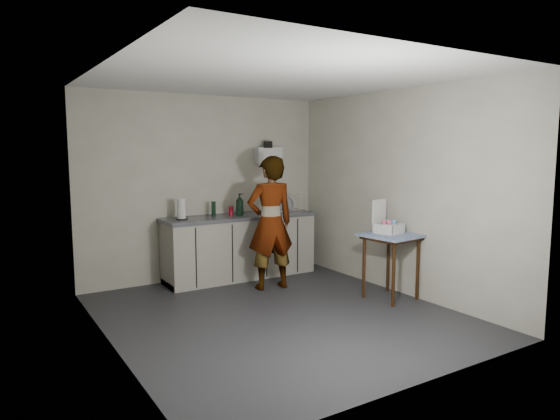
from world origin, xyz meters
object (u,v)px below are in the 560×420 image
soap_bottle (240,205)px  paper_towel (182,210)px  side_table (391,243)px  soda_can (231,211)px  bakery_box (388,226)px  kitchen_counter (240,248)px  dish_rack (287,207)px  dark_bottle (214,209)px  standing_man (270,223)px

soap_bottle → paper_towel: size_ratio=1.13×
side_table → soda_can: (-1.21, 1.96, 0.27)m
soap_bottle → bakery_box: bearing=-56.3°
kitchen_counter → bakery_box: 2.18m
dish_rack → kitchen_counter: bearing=-179.2°
dark_bottle → paper_towel: (-0.50, -0.08, 0.03)m
soda_can → bakery_box: size_ratio=0.30×
standing_man → dish_rack: bearing=-127.8°
dish_rack → bakery_box: 1.85m
standing_man → soda_can: (-0.19, 0.78, 0.09)m
standing_man → soap_bottle: (-0.12, 0.65, 0.19)m
soda_can → paper_towel: paper_towel is taller
standing_man → dark_bottle: 0.92m
paper_towel → bakery_box: bearing=-42.1°
side_table → soda_can: 2.32m
soda_can → standing_man: bearing=-76.1°
side_table → paper_towel: bearing=129.7°
side_table → soap_bottle: bearing=115.4°
standing_man → dark_bottle: (-0.45, 0.79, 0.13)m
kitchen_counter → soap_bottle: size_ratio=7.11×
side_table → paper_towel: 2.76m
soap_bottle → bakery_box: (1.16, -1.74, -0.17)m
side_table → dark_bottle: dark_bottle is taller
bakery_box → side_table: bearing=-115.9°
kitchen_counter → soda_can: (-0.11, 0.06, 0.55)m
dish_rack → standing_man: bearing=-135.0°
dark_bottle → standing_man: bearing=-60.2°
kitchen_counter → standing_man: bearing=-83.9°
soap_bottle → dish_rack: bearing=5.4°
bakery_box → soap_bottle: bearing=111.6°
kitchen_counter → soda_can: bearing=153.4°
side_table → bakery_box: 0.22m
standing_man → dish_rack: size_ratio=4.67×
soda_can → dish_rack: 0.92m
kitchen_counter → standing_man: 0.85m
dark_bottle → dish_rack: size_ratio=0.55×
soap_bottle → paper_towel: (-0.84, 0.06, -0.02)m
soda_can → soap_bottle: bearing=-58.9°
side_table → kitchen_counter: bearing=113.6°
dish_rack → bakery_box: bearing=-80.1°
standing_man → paper_towel: (-0.95, 0.71, 0.16)m
kitchen_counter → side_table: (1.10, -1.91, 0.28)m
dark_bottle → paper_towel: paper_towel is taller
paper_towel → bakery_box: 2.70m
soap_bottle → paper_towel: 0.84m
bakery_box → standing_man: bearing=121.6°
kitchen_counter → side_table: bearing=-60.0°
paper_towel → kitchen_counter: bearing=0.4°
side_table → dark_bottle: (-1.48, 1.98, 0.31)m
paper_towel → dish_rack: size_ratio=0.74×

